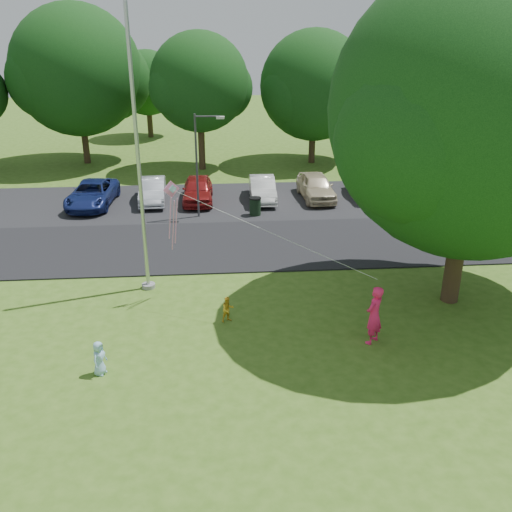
{
  "coord_description": "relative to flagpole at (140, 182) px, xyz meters",
  "views": [
    {
      "loc": [
        -0.96,
        -14.75,
        9.62
      ],
      "look_at": [
        0.52,
        4.0,
        1.6
      ],
      "focal_mm": 40.0,
      "sensor_mm": 36.0,
      "label": 1
    }
  ],
  "objects": [
    {
      "name": "horizon_trees",
      "position": [
        7.56,
        28.88,
        0.14
      ],
      "size": [
        77.46,
        7.2,
        7.02
      ],
      "color": "#332316",
      "rests_on": "ground"
    },
    {
      "name": "child_blue",
      "position": [
        -0.85,
        -5.57,
        -3.64
      ],
      "size": [
        0.52,
        0.61,
        1.05
      ],
      "primitive_type": "imported",
      "rotation": [
        0.0,
        0.0,
        1.13
      ],
      "color": "#93C6E2",
      "rests_on": "ground"
    },
    {
      "name": "ground",
      "position": [
        3.5,
        -5.0,
        -4.17
      ],
      "size": [
        120.0,
        120.0,
        0.0
      ],
      "primitive_type": "plane",
      "color": "#3A6219",
      "rests_on": "ground"
    },
    {
      "name": "flagpole",
      "position": [
        0.0,
        0.0,
        0.0
      ],
      "size": [
        0.5,
        0.5,
        10.0
      ],
      "color": "#B7BABF",
      "rests_on": "ground"
    },
    {
      "name": "big_tree",
      "position": [
        10.92,
        -1.98,
        2.32
      ],
      "size": [
        9.99,
        9.5,
        11.49
      ],
      "rotation": [
        0.0,
        0.0,
        0.15
      ],
      "color": "#332316",
      "rests_on": "ground"
    },
    {
      "name": "trash_can",
      "position": [
        4.69,
        8.0,
        -3.67
      ],
      "size": [
        0.62,
        0.62,
        0.99
      ],
      "rotation": [
        0.0,
        0.0,
        -0.26
      ],
      "color": "black",
      "rests_on": "ground"
    },
    {
      "name": "park_road",
      "position": [
        3.5,
        4.0,
        -4.14
      ],
      "size": [
        60.0,
        6.0,
        0.06
      ],
      "primitive_type": "cube",
      "color": "black",
      "rests_on": "ground"
    },
    {
      "name": "child_yellow",
      "position": [
        2.93,
        -2.81,
        -3.71
      ],
      "size": [
        0.55,
        0.5,
        0.91
      ],
      "primitive_type": "imported",
      "rotation": [
        0.0,
        0.0,
        0.44
      ],
      "color": "gold",
      "rests_on": "ground"
    },
    {
      "name": "kite",
      "position": [
        1.31,
        -0.94,
        -0.53
      ],
      "size": [
        6.58,
        3.92,
        2.62
      ],
      "rotation": [
        0.0,
        0.0,
        0.48
      ],
      "color": "pink",
      "rests_on": "ground"
    },
    {
      "name": "street_lamp",
      "position": [
        2.01,
        7.99,
        -1.03
      ],
      "size": [
        1.47,
        0.22,
        5.23
      ],
      "rotation": [
        0.0,
        0.0,
        -0.05
      ],
      "color": "#3F3F44",
      "rests_on": "ground"
    },
    {
      "name": "tree_row",
      "position": [
        5.09,
        19.23,
        1.55
      ],
      "size": [
        64.35,
        11.94,
        10.88
      ],
      "color": "#332316",
      "rests_on": "ground"
    },
    {
      "name": "woman",
      "position": [
        7.44,
        -4.5,
        -3.2
      ],
      "size": [
        0.83,
        0.83,
        1.94
      ],
      "primitive_type": "imported",
      "rotation": [
        0.0,
        0.0,
        3.92
      ],
      "color": "#FF2164",
      "rests_on": "ground"
    },
    {
      "name": "parking_strip",
      "position": [
        3.5,
        10.5,
        -4.14
      ],
      "size": [
        42.0,
        7.0,
        0.06
      ],
      "primitive_type": "cube",
      "color": "black",
      "rests_on": "ground"
    },
    {
      "name": "parked_cars",
      "position": [
        2.97,
        10.5,
        -3.44
      ],
      "size": [
        17.11,
        4.8,
        1.42
      ],
      "color": "navy",
      "rests_on": "ground"
    }
  ]
}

